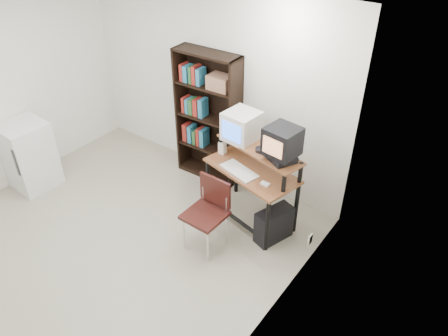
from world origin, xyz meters
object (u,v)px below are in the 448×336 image
Objects in this scene: mini_fridge at (29,155)px; bookshelf at (209,116)px; crt_monitor at (242,126)px; crt_tv at (282,141)px; pc_tower at (274,225)px; school_chair at (209,207)px; computer_desk at (253,173)px.

bookshelf is at bearing 45.32° from mini_fridge.
bookshelf is 2.47m from mini_fridge.
crt_tv is (0.61, -0.12, 0.07)m from crt_monitor.
bookshelf is at bearing 174.26° from pc_tower.
school_chair is at bearing -75.94° from crt_monitor.
bookshelf is 1.93× the size of mini_fridge.
mini_fridge is at bearing -151.70° from crt_tv.
mini_fridge is (-2.53, -1.31, -0.68)m from crt_monitor.
computer_desk is at bearing 25.37° from mini_fridge.
mini_fridge reaches higher than school_chair.
pc_tower is at bearing -26.05° from bookshelf.
school_chair is 1.48m from bookshelf.
crt_monitor is at bearing 30.39° from mini_fridge.
crt_tv reaches higher than pc_tower.
crt_monitor is 0.23× the size of bookshelf.
bookshelf is at bearing 169.21° from crt_tv.
computer_desk is 0.68× the size of bookshelf.
crt_monitor is 0.83m from bookshelf.
computer_desk is 0.63m from crt_tv.
pc_tower is at bearing 20.07° from mini_fridge.
pc_tower is (0.42, -0.16, -0.47)m from computer_desk.
mini_fridge is at bearing -144.51° from computer_desk.
school_chair is at bearing -54.66° from bookshelf.
crt_monitor is at bearing 173.74° from pc_tower.
bookshelf reaches higher than crt_monitor.
crt_tv reaches higher than school_chair.
bookshelf is (-1.34, 0.44, -0.29)m from crt_tv.
crt_monitor is 2.92m from mini_fridge.
bookshelf is at bearing 161.61° from crt_monitor.
mini_fridge is at bearing -139.53° from bookshelf.
crt_tv is 0.45× the size of school_chair.
bookshelf is at bearing 128.13° from school_chair.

